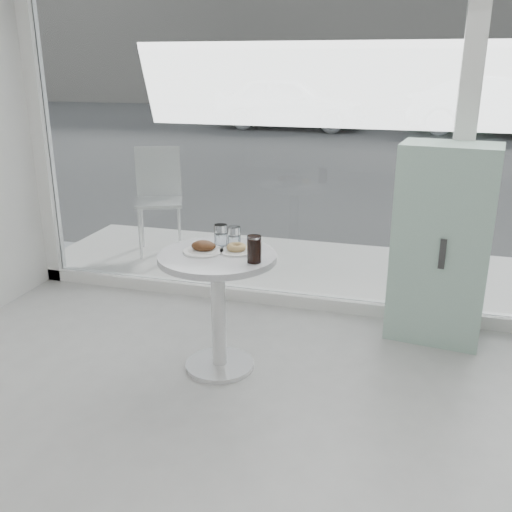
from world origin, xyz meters
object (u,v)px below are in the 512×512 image
(patio_chair, at_px, (159,193))
(car_white, at_px, (290,103))
(main_table, at_px, (218,288))
(cola_glass, at_px, (254,250))
(water_tumbler_a, at_px, (221,236))
(plate_donut, at_px, (236,249))
(car_silver, at_px, (500,107))
(plate_fritter, at_px, (204,248))
(water_tumbler_b, at_px, (234,238))
(mint_cabinet, at_px, (442,244))

(patio_chair, bearing_deg, car_white, 72.92)
(main_table, height_order, cola_glass, cola_glass)
(water_tumbler_a, bearing_deg, plate_donut, -38.06)
(car_silver, height_order, cola_glass, car_silver)
(car_silver, distance_m, plate_fritter, 13.72)
(plate_donut, bearing_deg, water_tumbler_a, 141.94)
(plate_fritter, distance_m, water_tumbler_b, 0.20)
(main_table, relative_size, car_white, 0.18)
(car_white, bearing_deg, plate_fritter, -165.97)
(car_silver, xyz_separation_m, cola_glass, (-2.78, -13.45, 0.10))
(mint_cabinet, bearing_deg, water_tumbler_b, -143.11)
(mint_cabinet, xyz_separation_m, patio_chair, (-2.65, 1.14, -0.05))
(mint_cabinet, bearing_deg, car_silver, 89.48)
(main_table, height_order, plate_donut, plate_donut)
(main_table, bearing_deg, water_tumbler_a, 101.55)
(car_white, distance_m, water_tumbler_b, 13.67)
(plate_donut, relative_size, cola_glass, 1.30)
(car_white, height_order, car_silver, car_silver)
(plate_fritter, xyz_separation_m, plate_donut, (0.19, 0.05, -0.01))
(plate_donut, distance_m, water_tumbler_a, 0.18)
(mint_cabinet, relative_size, car_silver, 0.30)
(patio_chair, distance_m, car_silver, 12.17)
(car_white, xyz_separation_m, car_silver, (5.64, -0.19, 0.01))
(car_silver, bearing_deg, mint_cabinet, -177.66)
(car_white, height_order, plate_donut, car_white)
(main_table, relative_size, patio_chair, 0.75)
(water_tumbler_b, distance_m, cola_glass, 0.30)
(patio_chair, height_order, plate_fritter, patio_chair)
(plate_donut, bearing_deg, car_silver, 77.55)
(cola_glass, bearing_deg, car_silver, 78.31)
(main_table, xyz_separation_m, car_silver, (3.04, 13.36, 0.20))
(car_white, height_order, plate_fritter, car_white)
(car_silver, relative_size, plate_fritter, 18.61)
(car_white, relative_size, car_silver, 0.96)
(water_tumbler_a, bearing_deg, plate_fritter, -108.67)
(car_white, height_order, water_tumbler_b, car_white)
(plate_fritter, xyz_separation_m, water_tumbler_a, (0.05, 0.16, 0.03))
(cola_glass, bearing_deg, water_tumbler_b, 130.37)
(water_tumbler_a, distance_m, cola_glass, 0.38)
(car_white, bearing_deg, cola_glass, -164.65)
(mint_cabinet, distance_m, water_tumbler_b, 1.45)
(patio_chair, relative_size, car_white, 0.24)
(car_silver, height_order, plate_donut, car_silver)
(main_table, relative_size, mint_cabinet, 0.56)
(plate_donut, relative_size, water_tumbler_b, 1.54)
(water_tumbler_a, bearing_deg, main_table, -78.45)
(main_table, distance_m, water_tumbler_a, 0.33)
(patio_chair, bearing_deg, plate_fritter, -81.48)
(plate_donut, distance_m, water_tumbler_b, 0.10)
(plate_donut, height_order, water_tumbler_a, water_tumbler_a)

